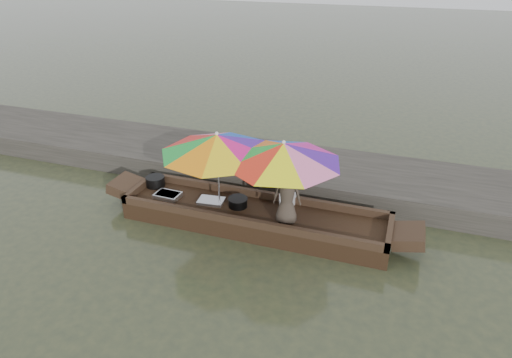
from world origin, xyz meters
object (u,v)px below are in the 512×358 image
(boat_hull, at_px, (254,218))
(vendor, at_px, (287,196))
(tray_crayfish, at_px, (168,195))
(charcoal_grill, at_px, (238,203))
(supply_bag, at_px, (288,199))
(umbrella_bow, at_px, (218,170))
(umbrella_stern, at_px, (283,180))
(cooking_pot, at_px, (155,181))
(tray_scallop, at_px, (211,201))

(boat_hull, distance_m, vendor, 1.01)
(tray_crayfish, relative_size, vendor, 0.48)
(charcoal_grill, bearing_deg, boat_hull, -8.59)
(tray_crayfish, height_order, supply_bag, supply_bag)
(umbrella_bow, height_order, umbrella_stern, same)
(boat_hull, xyz_separation_m, vendor, (0.69, -0.18, 0.72))
(cooking_pot, distance_m, vendor, 3.12)
(charcoal_grill, distance_m, supply_bag, 0.99)
(vendor, bearing_deg, supply_bag, -86.59)
(tray_crayfish, bearing_deg, tray_scallop, 6.32)
(supply_bag, bearing_deg, vendor, -76.61)
(tray_scallop, height_order, umbrella_stern, umbrella_stern)
(boat_hull, xyz_separation_m, cooking_pot, (-2.36, 0.30, 0.28))
(boat_hull, bearing_deg, tray_scallop, 178.13)
(tray_scallop, height_order, charcoal_grill, charcoal_grill)
(tray_scallop, bearing_deg, tray_crayfish, -173.68)
(tray_scallop, xyz_separation_m, charcoal_grill, (0.57, 0.02, 0.06))
(vendor, bearing_deg, boat_hull, -24.30)
(boat_hull, bearing_deg, cooking_pot, 172.73)
(cooking_pot, height_order, supply_bag, supply_bag)
(tray_crayfish, height_order, umbrella_stern, umbrella_stern)
(boat_hull, height_order, vendor, vendor)
(vendor, bearing_deg, umbrella_bow, -17.05)
(vendor, height_order, umbrella_stern, umbrella_stern)
(tray_scallop, relative_size, supply_bag, 1.84)
(boat_hull, xyz_separation_m, tray_scallop, (-0.93, 0.03, 0.21))
(tray_scallop, distance_m, charcoal_grill, 0.57)
(cooking_pot, relative_size, supply_bag, 1.44)
(tray_crayfish, distance_m, tray_scallop, 0.93)
(boat_hull, bearing_deg, charcoal_grill, 171.41)
(tray_crayfish, relative_size, umbrella_bow, 0.23)
(boat_hull, distance_m, cooking_pot, 2.40)
(umbrella_bow, relative_size, umbrella_stern, 1.02)
(tray_scallop, relative_size, charcoal_grill, 1.39)
(boat_hull, bearing_deg, supply_bag, 39.52)
(tray_crayfish, relative_size, tray_scallop, 1.00)
(tray_crayfish, relative_size, umbrella_stern, 0.24)
(tray_crayfish, distance_m, vendor, 2.61)
(boat_hull, xyz_separation_m, umbrella_bow, (-0.74, 0.00, 0.95))
(tray_crayfish, height_order, vendor, vendor)
(tray_crayfish, bearing_deg, charcoal_grill, 4.86)
(cooking_pot, xyz_separation_m, supply_bag, (2.91, 0.15, 0.02))
(tray_crayfish, bearing_deg, umbrella_bow, 3.67)
(charcoal_grill, bearing_deg, supply_bag, 23.47)
(supply_bag, distance_m, umbrella_bow, 1.50)
(boat_hull, distance_m, supply_bag, 0.77)
(tray_scallop, bearing_deg, supply_bag, 15.83)
(boat_hull, bearing_deg, umbrella_bow, 180.00)
(tray_crayfish, xyz_separation_m, tray_scallop, (0.93, 0.10, -0.01))
(supply_bag, height_order, umbrella_stern, umbrella_stern)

